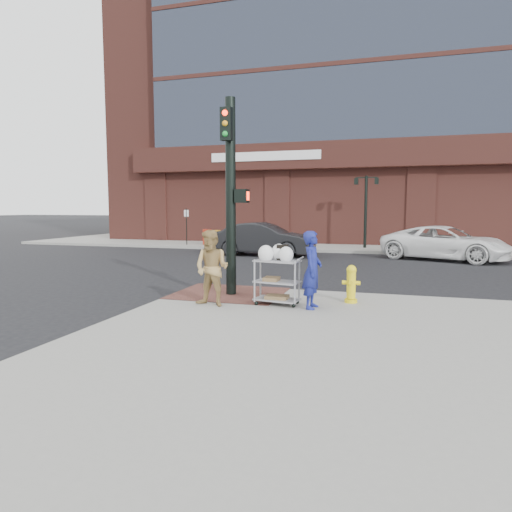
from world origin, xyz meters
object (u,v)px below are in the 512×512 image
(traffic_signal_pole, at_px, (231,191))
(woman_blue, at_px, (312,270))
(pedestrian_tan, at_px, (212,268))
(sedan_dark, at_px, (264,239))
(minivan_white, at_px, (446,243))
(fire_hydrant, at_px, (351,283))
(lamp_post, at_px, (366,204))
(utility_cart, at_px, (277,277))

(traffic_signal_pole, distance_m, woman_blue, 3.07)
(pedestrian_tan, bearing_deg, sedan_dark, 108.29)
(sedan_dark, height_order, minivan_white, sedan_dark)
(traffic_signal_pole, relative_size, pedestrian_tan, 2.85)
(traffic_signal_pole, bearing_deg, fire_hydrant, -2.19)
(traffic_signal_pole, relative_size, sedan_dark, 1.00)
(woman_blue, relative_size, pedestrian_tan, 1.00)
(pedestrian_tan, height_order, minivan_white, pedestrian_tan)
(traffic_signal_pole, bearing_deg, lamp_post, 80.76)
(lamp_post, relative_size, traffic_signal_pole, 0.80)
(minivan_white, bearing_deg, utility_cart, 179.84)
(pedestrian_tan, xyz_separation_m, utility_cart, (1.40, 0.56, -0.24))
(woman_blue, distance_m, minivan_white, 13.06)
(lamp_post, relative_size, woman_blue, 2.29)
(woman_blue, height_order, utility_cart, woman_blue)
(woman_blue, distance_m, fire_hydrant, 1.25)
(lamp_post, distance_m, minivan_white, 5.71)
(traffic_signal_pole, height_order, utility_cart, traffic_signal_pole)
(woman_blue, distance_m, utility_cart, 0.89)
(minivan_white, bearing_deg, lamp_post, 66.82)
(lamp_post, xyz_separation_m, traffic_signal_pole, (-2.48, -15.23, 0.21))
(utility_cart, xyz_separation_m, fire_hydrant, (1.64, 0.73, -0.18))
(pedestrian_tan, bearing_deg, fire_hydrant, 30.88)
(traffic_signal_pole, xyz_separation_m, minivan_white, (6.32, 11.42, -2.05))
(sedan_dark, distance_m, minivan_white, 8.55)
(lamp_post, relative_size, fire_hydrant, 4.43)
(lamp_post, bearing_deg, woman_blue, -90.71)
(traffic_signal_pole, distance_m, pedestrian_tan, 2.29)
(lamp_post, xyz_separation_m, utility_cart, (-1.05, -16.07, -1.83))
(lamp_post, height_order, traffic_signal_pole, traffic_signal_pole)
(traffic_signal_pole, xyz_separation_m, pedestrian_tan, (0.03, -1.40, -1.80))
(pedestrian_tan, xyz_separation_m, fire_hydrant, (3.04, 1.29, -0.42))
(traffic_signal_pole, xyz_separation_m, woman_blue, (2.28, -1.00, -1.81))
(utility_cart, bearing_deg, woman_blue, -10.11)
(woman_blue, bearing_deg, pedestrian_tan, 103.04)
(woman_blue, relative_size, fire_hydrant, 1.93)
(lamp_post, xyz_separation_m, minivan_white, (3.84, -3.81, -1.84))
(lamp_post, distance_m, pedestrian_tan, 16.89)
(traffic_signal_pole, height_order, minivan_white, traffic_signal_pole)
(pedestrian_tan, height_order, fire_hydrant, pedestrian_tan)
(lamp_post, height_order, pedestrian_tan, lamp_post)
(minivan_white, distance_m, fire_hydrant, 11.99)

